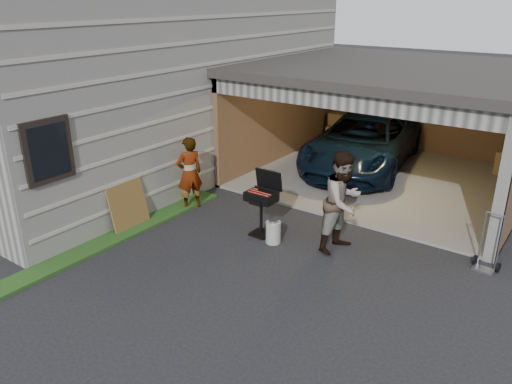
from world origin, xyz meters
TOP-DOWN VIEW (x-y plane):
  - ground at (0.00, 0.00)m, footprint 80.00×80.00m
  - house at (-6.00, 4.00)m, footprint 7.00×11.00m
  - groundcover_strip at (-2.25, -1.00)m, footprint 0.50×8.00m
  - garage at (0.76, 6.79)m, footprint 6.80×6.30m
  - minivan at (-0.13, 6.90)m, footprint 3.11×5.38m
  - woman at (-2.10, 2.20)m, footprint 0.60×0.70m
  - man at (1.51, 2.40)m, footprint 0.88×1.04m
  - bbq_grill at (-0.03, 2.03)m, footprint 0.58×0.51m
  - propane_tank at (0.35, 1.86)m, footprint 0.34×0.34m
  - plywood_panel at (-2.40, 0.70)m, footprint 0.25×0.88m
  - hand_truck at (3.91, 3.18)m, footprint 0.45×0.36m

SIDE VIEW (x-z plane):
  - ground at x=0.00m, z-range 0.00..0.00m
  - groundcover_strip at x=-2.25m, z-range 0.00..0.06m
  - hand_truck at x=3.91m, z-range -0.33..0.73m
  - propane_tank at x=0.35m, z-range 0.00..0.43m
  - plywood_panel at x=-2.40m, z-range 0.00..0.97m
  - minivan at x=-0.13m, z-range 0.00..1.41m
  - bbq_grill at x=-0.03m, z-range 0.12..1.42m
  - woman at x=-2.10m, z-range 0.00..1.63m
  - man at x=1.51m, z-range 0.00..1.90m
  - garage at x=0.76m, z-range 0.42..3.32m
  - house at x=-6.00m, z-range 0.00..5.50m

